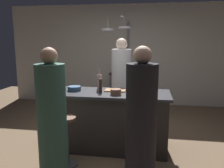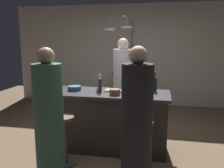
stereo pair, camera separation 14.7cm
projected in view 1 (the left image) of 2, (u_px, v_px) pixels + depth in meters
name	position (u px, v px, depth m)	size (l,w,h in m)	color
ground_plane	(111.00, 147.00, 3.78)	(9.00, 9.00, 0.00)	brown
back_wall	(128.00, 55.00, 6.31)	(6.40, 0.16, 2.60)	beige
kitchen_island	(110.00, 120.00, 3.69)	(1.80, 0.72, 0.90)	#332D2B
stove_range	(126.00, 89.00, 6.07)	(0.80, 0.64, 0.89)	#47474C
chef	(121.00, 88.00, 4.49)	(0.36, 0.36, 1.72)	white
bar_stool_left	(67.00, 139.00, 3.18)	(0.28, 0.28, 0.68)	#4C4C51
guest_left	(52.00, 122.00, 2.75)	(0.34, 0.34, 1.60)	#33594C
bar_stool_right	(145.00, 144.00, 3.02)	(0.28, 0.28, 0.68)	#4C4C51
guest_right	(141.00, 126.00, 2.61)	(0.34, 0.34, 1.62)	black
overhead_pot_rack	(122.00, 42.00, 5.41)	(0.60, 1.43, 2.17)	gray
cutting_board	(115.00, 90.00, 3.71)	(0.32, 0.22, 0.02)	#997047
pepper_mill	(100.00, 86.00, 3.58)	(0.05, 0.05, 0.21)	#382319
wine_bottle_amber	(99.00, 82.00, 3.86)	(0.07, 0.07, 0.29)	brown
wine_bottle_rose	(99.00, 82.00, 3.76)	(0.07, 0.07, 0.33)	#B78C8E
wine_bottle_red	(154.00, 84.00, 3.69)	(0.07, 0.07, 0.29)	#143319
wine_bottle_white	(145.00, 89.00, 3.25)	(0.07, 0.07, 0.30)	gray
wine_bottle_green	(141.00, 84.00, 3.55)	(0.07, 0.07, 0.33)	#193D23
wine_glass_by_chef	(132.00, 88.00, 3.42)	(0.07, 0.07, 0.15)	silver
wine_glass_near_right_guest	(143.00, 84.00, 3.71)	(0.07, 0.07, 0.15)	silver
mixing_bowl_blue	(74.00, 88.00, 3.72)	(0.21, 0.21, 0.07)	#334C6B
mixing_bowl_wooden	(116.00, 92.00, 3.44)	(0.16, 0.16, 0.08)	brown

